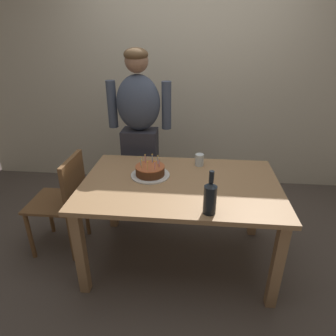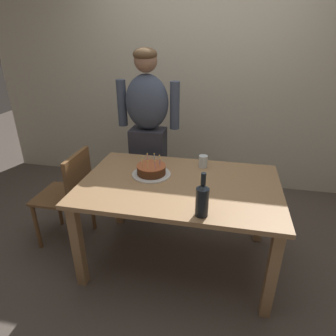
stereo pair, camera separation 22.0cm
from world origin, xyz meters
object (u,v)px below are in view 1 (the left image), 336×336
(water_glass_near, at_px, (199,160))
(person_man_bearded, at_px, (140,134))
(dining_chair, at_px, (65,197))
(wine_bottle, at_px, (210,197))
(birthday_cake, at_px, (150,171))

(water_glass_near, relative_size, person_man_bearded, 0.06)
(person_man_bearded, relative_size, dining_chair, 1.90)
(water_glass_near, bearing_deg, wine_bottle, -85.06)
(dining_chair, bearing_deg, birthday_cake, 91.66)
(wine_bottle, bearing_deg, birthday_cake, 133.12)
(water_glass_near, bearing_deg, birthday_cake, -148.48)
(birthday_cake, height_order, dining_chair, birthday_cake)
(person_man_bearded, bearing_deg, water_glass_near, 147.22)
(person_man_bearded, bearing_deg, birthday_cake, 107.67)
(water_glass_near, distance_m, wine_bottle, 0.72)
(dining_chair, bearing_deg, wine_bottle, 68.79)
(wine_bottle, xyz_separation_m, dining_chair, (-1.18, 0.46, -0.34))
(dining_chair, bearing_deg, water_glass_near, 103.02)
(person_man_bearded, xyz_separation_m, dining_chair, (-0.54, -0.64, -0.36))
(birthday_cake, bearing_deg, wine_bottle, -46.88)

